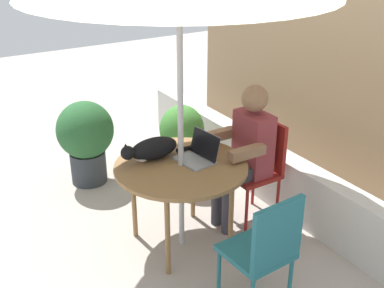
{
  "coord_description": "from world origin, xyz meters",
  "views": [
    {
      "loc": [
        2.9,
        -1.69,
        2.44
      ],
      "look_at": [
        0.0,
        0.1,
        0.88
      ],
      "focal_mm": 45.68,
      "sensor_mm": 36.0,
      "label": 1
    }
  ],
  "objects_px": {
    "patio_table": "(181,171)",
    "potted_plant_near_fence": "(182,140)",
    "chair_occupied": "(260,162)",
    "potted_plant_by_chair": "(86,137)",
    "laptop": "(200,152)",
    "chair_empty": "(265,247)",
    "person_seated": "(246,148)",
    "cat": "(151,149)"
  },
  "relations": [
    {
      "from": "chair_occupied",
      "to": "cat",
      "type": "relative_size",
      "value": 1.39
    },
    {
      "from": "cat",
      "to": "chair_occupied",
      "type": "bearing_deg",
      "value": 77.61
    },
    {
      "from": "potted_plant_by_chair",
      "to": "laptop",
      "type": "bearing_deg",
      "value": 17.32
    },
    {
      "from": "potted_plant_by_chair",
      "to": "cat",
      "type": "bearing_deg",
      "value": 5.77
    },
    {
      "from": "cat",
      "to": "potted_plant_near_fence",
      "type": "height_order",
      "value": "cat"
    },
    {
      "from": "potted_plant_near_fence",
      "to": "potted_plant_by_chair",
      "type": "bearing_deg",
      "value": -121.6
    },
    {
      "from": "patio_table",
      "to": "cat",
      "type": "relative_size",
      "value": 1.59
    },
    {
      "from": "potted_plant_near_fence",
      "to": "potted_plant_by_chair",
      "type": "height_order",
      "value": "potted_plant_by_chair"
    },
    {
      "from": "person_seated",
      "to": "potted_plant_near_fence",
      "type": "distance_m",
      "value": 0.94
    },
    {
      "from": "patio_table",
      "to": "chair_occupied",
      "type": "xyz_separation_m",
      "value": [
        0.0,
        0.79,
        -0.13
      ]
    },
    {
      "from": "chair_empty",
      "to": "chair_occupied",
      "type": "bearing_deg",
      "value": 142.84
    },
    {
      "from": "person_seated",
      "to": "potted_plant_near_fence",
      "type": "height_order",
      "value": "person_seated"
    },
    {
      "from": "chair_empty",
      "to": "potted_plant_by_chair",
      "type": "distance_m",
      "value": 2.39
    },
    {
      "from": "laptop",
      "to": "cat",
      "type": "distance_m",
      "value": 0.38
    },
    {
      "from": "chair_occupied",
      "to": "cat",
      "type": "bearing_deg",
      "value": -102.39
    },
    {
      "from": "chair_occupied",
      "to": "person_seated",
      "type": "relative_size",
      "value": 0.73
    },
    {
      "from": "person_seated",
      "to": "cat",
      "type": "distance_m",
      "value": 0.81
    },
    {
      "from": "cat",
      "to": "potted_plant_near_fence",
      "type": "distance_m",
      "value": 1.04
    },
    {
      "from": "patio_table",
      "to": "potted_plant_by_chair",
      "type": "distance_m",
      "value": 1.44
    },
    {
      "from": "chair_occupied",
      "to": "person_seated",
      "type": "xyz_separation_m",
      "value": [
        0.0,
        -0.16,
        0.17
      ]
    },
    {
      "from": "person_seated",
      "to": "chair_empty",
      "type": "bearing_deg",
      "value": -30.72
    },
    {
      "from": "potted_plant_near_fence",
      "to": "person_seated",
      "type": "bearing_deg",
      "value": 5.63
    },
    {
      "from": "potted_plant_by_chair",
      "to": "chair_occupied",
      "type": "bearing_deg",
      "value": 37.02
    },
    {
      "from": "person_seated",
      "to": "laptop",
      "type": "relative_size",
      "value": 3.78
    },
    {
      "from": "patio_table",
      "to": "laptop",
      "type": "xyz_separation_m",
      "value": [
        0.0,
        0.17,
        0.12
      ]
    },
    {
      "from": "patio_table",
      "to": "chair_occupied",
      "type": "bearing_deg",
      "value": 90.0
    },
    {
      "from": "patio_table",
      "to": "laptop",
      "type": "relative_size",
      "value": 3.15
    },
    {
      "from": "chair_occupied",
      "to": "cat",
      "type": "height_order",
      "value": "chair_occupied"
    },
    {
      "from": "potted_plant_near_fence",
      "to": "laptop",
      "type": "bearing_deg",
      "value": -22.35
    },
    {
      "from": "chair_occupied",
      "to": "potted_plant_by_chair",
      "type": "bearing_deg",
      "value": -142.98
    },
    {
      "from": "cat",
      "to": "potted_plant_near_fence",
      "type": "bearing_deg",
      "value": 135.37
    },
    {
      "from": "chair_empty",
      "to": "cat",
      "type": "distance_m",
      "value": 1.22
    },
    {
      "from": "laptop",
      "to": "potted_plant_by_chair",
      "type": "bearing_deg",
      "value": -162.68
    },
    {
      "from": "patio_table",
      "to": "person_seated",
      "type": "bearing_deg",
      "value": 90.0
    },
    {
      "from": "patio_table",
      "to": "potted_plant_near_fence",
      "type": "relative_size",
      "value": 1.27
    },
    {
      "from": "laptop",
      "to": "potted_plant_by_chair",
      "type": "xyz_separation_m",
      "value": [
        -1.41,
        -0.44,
        -0.3
      ]
    },
    {
      "from": "laptop",
      "to": "cat",
      "type": "xyz_separation_m",
      "value": [
        -0.21,
        -0.32,
        0.02
      ]
    },
    {
      "from": "patio_table",
      "to": "chair_empty",
      "type": "relative_size",
      "value": 1.14
    },
    {
      "from": "person_seated",
      "to": "potted_plant_by_chair",
      "type": "bearing_deg",
      "value": -147.33
    },
    {
      "from": "cat",
      "to": "potted_plant_near_fence",
      "type": "relative_size",
      "value": 0.8
    },
    {
      "from": "chair_occupied",
      "to": "potted_plant_near_fence",
      "type": "xyz_separation_m",
      "value": [
        -0.9,
        -0.25,
        -0.08
      ]
    },
    {
      "from": "patio_table",
      "to": "potted_plant_by_chair",
      "type": "relative_size",
      "value": 1.22
    }
  ]
}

